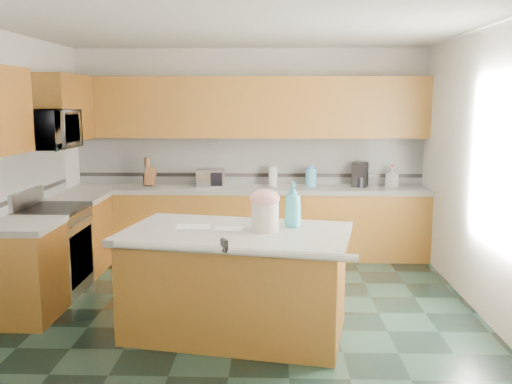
{
  "coord_description": "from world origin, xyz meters",
  "views": [
    {
      "loc": [
        0.33,
        -5.29,
        2.03
      ],
      "look_at": [
        0.15,
        0.35,
        1.12
      ],
      "focal_mm": 40.0,
      "sensor_mm": 36.0,
      "label": 1
    }
  ],
  "objects_px": {
    "knife_block": "(150,177)",
    "toaster_oven": "(210,178)",
    "island_base": "(236,285)",
    "island_top": "(236,234)",
    "soap_bottle_island": "(293,204)",
    "coffee_maker": "(360,175)",
    "treat_jar": "(265,217)"
  },
  "relations": [
    {
      "from": "soap_bottle_island",
      "to": "coffee_maker",
      "type": "distance_m",
      "value": 2.59
    },
    {
      "from": "knife_block",
      "to": "coffee_maker",
      "type": "bearing_deg",
      "value": 5.48
    },
    {
      "from": "knife_block",
      "to": "coffee_maker",
      "type": "xyz_separation_m",
      "value": [
        2.74,
        0.03,
        0.04
      ]
    },
    {
      "from": "island_top",
      "to": "knife_block",
      "type": "height_order",
      "value": "knife_block"
    },
    {
      "from": "treat_jar",
      "to": "knife_block",
      "type": "distance_m",
      "value": 2.99
    },
    {
      "from": "island_top",
      "to": "coffee_maker",
      "type": "distance_m",
      "value": 2.96
    },
    {
      "from": "soap_bottle_island",
      "to": "knife_block",
      "type": "xyz_separation_m",
      "value": [
        -1.79,
        2.38,
        -0.08
      ]
    },
    {
      "from": "toaster_oven",
      "to": "knife_block",
      "type": "bearing_deg",
      "value": 172.86
    },
    {
      "from": "knife_block",
      "to": "island_top",
      "type": "bearing_deg",
      "value": -58.21
    },
    {
      "from": "toaster_oven",
      "to": "soap_bottle_island",
      "type": "bearing_deg",
      "value": -74.32
    },
    {
      "from": "island_top",
      "to": "coffee_maker",
      "type": "xyz_separation_m",
      "value": [
        1.44,
        2.58,
        0.19
      ]
    },
    {
      "from": "island_top",
      "to": "treat_jar",
      "type": "distance_m",
      "value": 0.29
    },
    {
      "from": "island_base",
      "to": "knife_block",
      "type": "height_order",
      "value": "knife_block"
    },
    {
      "from": "knife_block",
      "to": "soap_bottle_island",
      "type": "bearing_deg",
      "value": -48.21
    },
    {
      "from": "toaster_oven",
      "to": "coffee_maker",
      "type": "bearing_deg",
      "value": -6.26
    },
    {
      "from": "treat_jar",
      "to": "toaster_oven",
      "type": "xyz_separation_m",
      "value": [
        -0.76,
        2.56,
        -0.02
      ]
    },
    {
      "from": "island_base",
      "to": "knife_block",
      "type": "bearing_deg",
      "value": 127.62
    },
    {
      "from": "island_top",
      "to": "island_base",
      "type": "bearing_deg",
      "value": 10.68
    },
    {
      "from": "island_base",
      "to": "toaster_oven",
      "type": "relative_size",
      "value": 4.92
    },
    {
      "from": "island_top",
      "to": "treat_jar",
      "type": "bearing_deg",
      "value": 7.22
    },
    {
      "from": "island_base",
      "to": "knife_block",
      "type": "xyz_separation_m",
      "value": [
        -1.29,
        2.55,
        0.61
      ]
    },
    {
      "from": "treat_jar",
      "to": "island_top",
      "type": "bearing_deg",
      "value": 172.0
    },
    {
      "from": "island_base",
      "to": "soap_bottle_island",
      "type": "xyz_separation_m",
      "value": [
        0.49,
        0.17,
        0.69
      ]
    },
    {
      "from": "island_base",
      "to": "island_top",
      "type": "bearing_deg",
      "value": -169.32
    },
    {
      "from": "soap_bottle_island",
      "to": "coffee_maker",
      "type": "bearing_deg",
      "value": 47.97
    },
    {
      "from": "treat_jar",
      "to": "island_base",
      "type": "bearing_deg",
      "value": 172.0
    },
    {
      "from": "island_base",
      "to": "coffee_maker",
      "type": "xyz_separation_m",
      "value": [
        1.44,
        2.58,
        0.65
      ]
    },
    {
      "from": "island_base",
      "to": "treat_jar",
      "type": "distance_m",
      "value": 0.66
    },
    {
      "from": "island_base",
      "to": "knife_block",
      "type": "distance_m",
      "value": 2.92
    },
    {
      "from": "treat_jar",
      "to": "toaster_oven",
      "type": "bearing_deg",
      "value": 101.91
    },
    {
      "from": "knife_block",
      "to": "toaster_oven",
      "type": "bearing_deg",
      "value": 4.85
    },
    {
      "from": "island_top",
      "to": "soap_bottle_island",
      "type": "relative_size",
      "value": 4.83
    }
  ]
}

